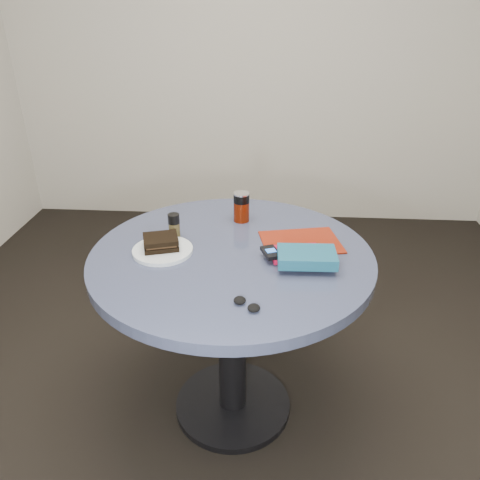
# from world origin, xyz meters

# --- Properties ---
(ground) EXTENTS (4.00, 4.00, 0.00)m
(ground) POSITION_xyz_m (0.00, 0.00, 0.00)
(ground) COLOR black
(ground) RESTS_ON ground
(table) EXTENTS (1.00, 1.00, 0.75)m
(table) POSITION_xyz_m (0.00, 0.00, 0.59)
(table) COLOR black
(table) RESTS_ON ground
(plate) EXTENTS (0.27, 0.27, 0.01)m
(plate) POSITION_xyz_m (-0.24, -0.01, 0.76)
(plate) COLOR silver
(plate) RESTS_ON table
(sandwich) EXTENTS (0.14, 0.13, 0.04)m
(sandwich) POSITION_xyz_m (-0.25, -0.00, 0.78)
(sandwich) COLOR black
(sandwich) RESTS_ON plate
(soda_can) EXTENTS (0.08, 0.08, 0.12)m
(soda_can) POSITION_xyz_m (0.02, 0.27, 0.81)
(soda_can) COLOR #5C1604
(soda_can) RESTS_ON table
(pepper_grinder) EXTENTS (0.06, 0.06, 0.10)m
(pepper_grinder) POSITION_xyz_m (-0.22, 0.09, 0.80)
(pepper_grinder) COLOR #43391C
(pepper_grinder) RESTS_ON table
(magazine) EXTENTS (0.32, 0.26, 0.01)m
(magazine) POSITION_xyz_m (0.25, 0.09, 0.75)
(magazine) COLOR maroon
(magazine) RESTS_ON table
(red_book) EXTENTS (0.19, 0.15, 0.01)m
(red_book) POSITION_xyz_m (0.22, -0.01, 0.76)
(red_book) COLOR #A90D2E
(red_book) RESTS_ON magazine
(novel) EXTENTS (0.20, 0.13, 0.04)m
(novel) POSITION_xyz_m (0.26, -0.08, 0.79)
(novel) COLOR navy
(novel) RESTS_ON red_book
(mp3_player) EXTENTS (0.08, 0.10, 0.02)m
(mp3_player) POSITION_xyz_m (0.14, -0.04, 0.78)
(mp3_player) COLOR black
(mp3_player) RESTS_ON red_book
(headphones) EXTENTS (0.09, 0.09, 0.02)m
(headphones) POSITION_xyz_m (0.07, -0.33, 0.76)
(headphones) COLOR black
(headphones) RESTS_ON table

